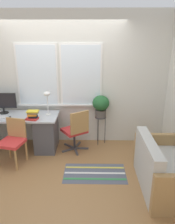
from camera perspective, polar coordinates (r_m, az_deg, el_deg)
ground_plane at (r=4.33m, az=-7.08°, el=-11.59°), size 14.00×14.00×0.00m
wall_back_with_window at (r=4.56m, az=-6.52°, el=8.31°), size 9.00×0.12×2.70m
desk at (r=4.71m, az=-19.54°, el=-4.70°), size 1.95×0.69×0.72m
monitor at (r=4.69m, az=-21.27°, el=2.45°), size 0.54×0.18×0.42m
mouse at (r=4.43m, az=-19.62°, el=-1.28°), size 0.04×0.07×0.03m
desk_lamp at (r=4.31m, az=-10.51°, el=4.14°), size 0.14×0.14×0.48m
book_stack at (r=4.21m, az=-14.17°, el=-0.82°), size 0.24×0.19×0.17m
desk_chair_wooden at (r=4.15m, az=-18.92°, el=-6.94°), size 0.48×0.49×0.81m
office_chair_swivel at (r=4.33m, az=-3.03°, el=-4.70°), size 0.58×0.59×0.87m
couch_loveseat at (r=3.61m, az=19.03°, el=-14.26°), size 0.72×1.27×0.77m
plant_stand at (r=4.60m, az=3.42°, el=-2.16°), size 0.24×0.24×0.61m
potted_plant at (r=4.49m, az=3.51°, el=1.90°), size 0.35×0.35×0.45m
floor_rug_striped at (r=3.85m, az=1.91°, el=-15.68°), size 1.05×0.57×0.01m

